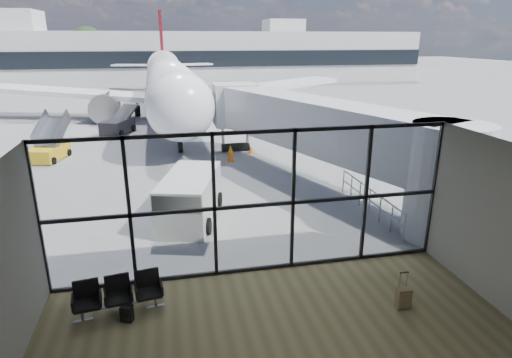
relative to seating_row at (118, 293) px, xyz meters
name	(u,v)px	position (x,y,z in m)	size (l,w,h in m)	color
ground	(185,100)	(3.96, 41.30, -0.56)	(220.00, 220.00, 0.00)	slate
lounge_shell	(306,274)	(3.96, -3.50, 2.09)	(12.02, 8.01, 4.51)	#6B6444
glass_curtain_wall	(254,204)	(3.96, 1.30, 1.69)	(12.10, 0.12, 4.50)	white
jet_bridge	(325,132)	(8.86, 8.38, 2.20)	(8.00, 16.50, 4.33)	#A0A3A6
apron_railing	(370,198)	(9.56, 4.80, 0.16)	(0.06, 5.46, 1.11)	gray
far_terminal	(173,56)	(3.38, 63.27, 3.65)	(80.00, 12.20, 11.00)	#B4B4AF
tree_3	(15,53)	(-23.04, 73.30, 4.07)	(4.95, 4.95, 7.12)	#382619
tree_4	(52,49)	(-17.04, 73.30, 4.69)	(5.61, 5.61, 8.07)	#382619
tree_5	(88,45)	(-11.04, 73.30, 5.32)	(6.27, 6.27, 9.03)	#382619
seating_row	(118,293)	(0.00, 0.00, 0.00)	(2.27, 0.91, 1.01)	gray
backpack	(127,314)	(0.22, -0.51, -0.34)	(0.36, 0.36, 0.46)	black
suitcase	(404,298)	(7.48, -1.48, -0.25)	(0.39, 0.30, 1.04)	olive
airliner	(168,80)	(2.04, 32.15, 2.61)	(34.92, 40.40, 10.41)	white
service_van	(189,198)	(2.25, 5.71, 0.39)	(2.96, 4.60, 1.85)	silver
belt_loader	(118,125)	(-2.02, 23.47, 0.08)	(2.78, 4.36, 1.91)	black
mobile_stairs	(49,151)	(-5.47, 16.68, -0.02)	(2.26, 3.44, 2.23)	gold
traffic_cone_a	(230,150)	(5.40, 15.52, -0.27)	(0.43, 0.43, 0.61)	orange
traffic_cone_b	(231,156)	(5.18, 14.00, -0.25)	(0.45, 0.45, 0.65)	orange
traffic_cone_c	(251,150)	(6.72, 15.48, -0.32)	(0.36, 0.36, 0.51)	#ED5B0C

